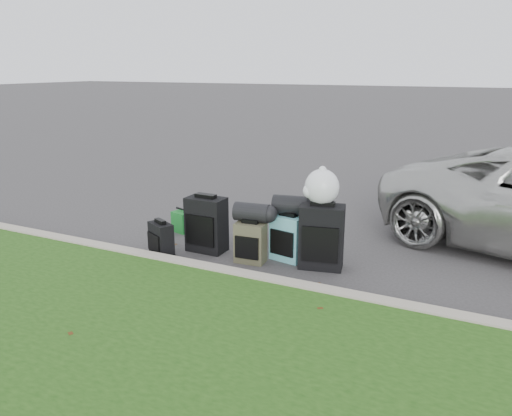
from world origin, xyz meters
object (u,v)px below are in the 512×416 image
at_px(suitcase_large_black_left, 206,224).
at_px(suitcase_teal, 288,238).
at_px(tote_navy, 254,231).
at_px(suitcase_large_black_right, 322,237).
at_px(tote_green, 182,222).
at_px(suitcase_small_black, 161,240).
at_px(suitcase_olive, 250,243).

distance_m(suitcase_large_black_left, suitcase_teal, 1.12).
bearing_deg(tote_navy, suitcase_large_black_left, -114.80).
height_order(suitcase_large_black_right, tote_green, suitcase_large_black_right).
bearing_deg(suitcase_large_black_right, suitcase_small_black, -176.99).
bearing_deg(suitcase_large_black_left, tote_navy, 59.08).
distance_m(suitcase_large_black_left, suitcase_olive, 0.73).
height_order(suitcase_large_black_left, suitcase_olive, suitcase_large_black_left).
bearing_deg(suitcase_large_black_left, suitcase_olive, -8.44).
bearing_deg(suitcase_small_black, tote_navy, 78.42).
xyz_separation_m(suitcase_small_black, suitcase_large_black_left, (0.44, 0.43, 0.15)).
relative_size(suitcase_olive, suitcase_large_black_right, 0.65).
distance_m(suitcase_small_black, suitcase_large_black_right, 2.09).
bearing_deg(tote_navy, tote_green, -167.98).
height_order(suitcase_olive, suitcase_teal, suitcase_teal).
relative_size(suitcase_large_black_right, tote_navy, 2.77).
bearing_deg(tote_navy, suitcase_teal, -26.98).
bearing_deg(suitcase_large_black_right, tote_green, 157.79).
xyz_separation_m(suitcase_small_black, tote_navy, (0.83, 1.07, -0.08)).
xyz_separation_m(suitcase_teal, suitcase_large_black_right, (0.47, -0.05, 0.10)).
xyz_separation_m(tote_green, tote_navy, (1.14, 0.11, -0.01)).
height_order(suitcase_olive, tote_green, suitcase_olive).
bearing_deg(suitcase_teal, suitcase_large_black_left, -160.94).
xyz_separation_m(suitcase_small_black, tote_green, (-0.32, 0.96, -0.07)).
distance_m(suitcase_large_black_left, tote_green, 0.94).
xyz_separation_m(suitcase_large_black_left, suitcase_olive, (0.71, -0.11, -0.11)).
height_order(suitcase_small_black, suitcase_large_black_left, suitcase_large_black_left).
distance_m(suitcase_large_black_right, tote_green, 2.38).
height_order(suitcase_small_black, suitcase_large_black_right, suitcase_large_black_right).
bearing_deg(suitcase_olive, suitcase_large_black_right, 9.55).
xyz_separation_m(suitcase_teal, tote_navy, (-0.71, 0.47, -0.15)).
xyz_separation_m(suitcase_large_black_left, tote_navy, (0.39, 0.64, -0.23)).
bearing_deg(suitcase_olive, tote_navy, 108.26).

